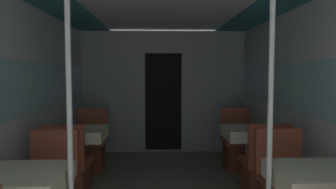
# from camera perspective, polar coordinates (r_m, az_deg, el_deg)

# --- Properties ---
(wall_left) EXTENTS (0.05, 6.64, 2.12)m
(wall_left) POSITION_cam_1_polar(r_m,az_deg,el_deg) (3.62, -23.91, -1.65)
(wall_left) COLOR silver
(wall_left) RESTS_ON ground_plane
(wall_right) EXTENTS (0.05, 6.64, 2.12)m
(wall_right) POSITION_cam_1_polar(r_m,az_deg,el_deg) (3.69, 23.06, -1.53)
(wall_right) COLOR silver
(wall_right) RESTS_ON ground_plane
(bulkhead_far) EXTENTS (2.85, 0.09, 2.12)m
(bulkhead_far) POSITION_cam_1_polar(r_m,az_deg,el_deg) (5.77, -0.83, 0.40)
(bulkhead_far) COLOR gray
(bulkhead_far) RESTS_ON ground_plane
(dining_table_left_0) EXTENTS (0.62, 0.62, 0.71)m
(dining_table_left_0) POSITION_cam_1_polar(r_m,az_deg,el_deg) (2.63, -24.19, -14.27)
(dining_table_left_0) COLOR #4C4C51
(dining_table_left_0) RESTS_ON ground_plane
(support_pole_left_0) EXTENTS (0.04, 0.04, 2.12)m
(support_pole_left_0) POSITION_cam_1_polar(r_m,az_deg,el_deg) (2.42, -16.76, -4.73)
(support_pole_left_0) COLOR silver
(support_pole_left_0) RESTS_ON ground_plane
(dining_table_left_1) EXTENTS (0.62, 0.62, 0.71)m
(dining_table_left_1) POSITION_cam_1_polar(r_m,az_deg,el_deg) (4.27, -15.02, -7.05)
(dining_table_left_1) COLOR #4C4C51
(dining_table_left_1) RESTS_ON ground_plane
(chair_left_near_1) EXTENTS (0.44, 0.44, 0.88)m
(chair_left_near_1) POSITION_cam_1_polar(r_m,az_deg,el_deg) (3.81, -16.97, -13.64)
(chair_left_near_1) COLOR brown
(chair_left_near_1) RESTS_ON ground_plane
(chair_left_far_1) EXTENTS (0.44, 0.44, 0.88)m
(chair_left_far_1) POSITION_cam_1_polar(r_m,az_deg,el_deg) (4.89, -13.38, -9.64)
(chair_left_far_1) COLOR brown
(chair_left_far_1) RESTS_ON ground_plane
(dining_table_right_0) EXTENTS (0.62, 0.62, 0.71)m
(dining_table_right_0) POSITION_cam_1_polar(r_m,az_deg,el_deg) (2.70, 24.42, -13.79)
(dining_table_right_0) COLOR #4C4C51
(dining_table_right_0) RESTS_ON ground_plane
(support_pole_right_0) EXTENTS (0.04, 0.04, 2.12)m
(support_pole_right_0) POSITION_cam_1_polar(r_m,az_deg,el_deg) (2.47, 17.36, -4.56)
(support_pole_right_0) COLOR silver
(support_pole_right_0) RESTS_ON ground_plane
(dining_table_right_1) EXTENTS (0.62, 0.62, 0.71)m
(dining_table_right_1) POSITION_cam_1_polar(r_m,az_deg,el_deg) (4.31, 13.95, -6.92)
(dining_table_right_1) COLOR #4C4C51
(dining_table_right_1) RESTS_ON ground_plane
(chair_right_near_1) EXTENTS (0.44, 0.44, 0.88)m
(chair_right_near_1) POSITION_cam_1_polar(r_m,az_deg,el_deg) (3.86, 16.22, -13.40)
(chair_right_near_1) COLOR brown
(chair_right_near_1) RESTS_ON ground_plane
(chair_right_far_1) EXTENTS (0.44, 0.44, 0.88)m
(chair_right_far_1) POSITION_cam_1_polar(r_m,az_deg,el_deg) (4.93, 12.05, -9.51)
(chair_right_far_1) COLOR brown
(chair_right_far_1) RESTS_ON ground_plane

